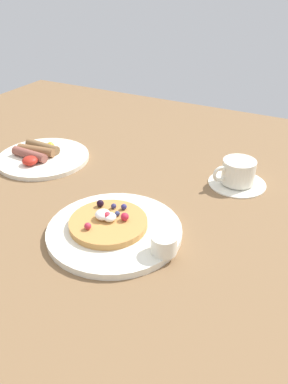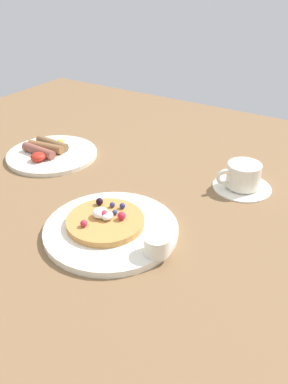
% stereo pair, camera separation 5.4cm
% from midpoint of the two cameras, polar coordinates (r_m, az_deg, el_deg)
% --- Properties ---
extents(ground_plane, '(1.58, 1.45, 0.03)m').
position_cam_midpoint_polar(ground_plane, '(0.82, -3.37, -3.48)').
color(ground_plane, brown).
extents(pancake_plate, '(0.25, 0.25, 0.01)m').
position_cam_midpoint_polar(pancake_plate, '(0.74, -2.72, -5.47)').
color(pancake_plate, white).
rests_on(pancake_plate, ground_plane).
extents(pancake_with_berries, '(0.15, 0.15, 0.03)m').
position_cam_midpoint_polar(pancake_with_berries, '(0.74, -3.57, -4.16)').
color(pancake_with_berries, '#C18642').
rests_on(pancake_with_berries, pancake_plate).
extents(syrup_ramekin, '(0.05, 0.05, 0.03)m').
position_cam_midpoint_polar(syrup_ramekin, '(0.67, 4.17, -7.66)').
color(syrup_ramekin, white).
rests_on(syrup_ramekin, pancake_plate).
extents(breakfast_plate, '(0.23, 0.23, 0.01)m').
position_cam_midpoint_polar(breakfast_plate, '(1.05, -11.72, 5.31)').
color(breakfast_plate, white).
rests_on(breakfast_plate, ground_plane).
extents(fried_breakfast, '(0.10, 0.14, 0.02)m').
position_cam_midpoint_polar(fried_breakfast, '(1.05, -12.49, 6.23)').
color(fried_breakfast, brown).
rests_on(fried_breakfast, breakfast_plate).
extents(coffee_saucer, '(0.13, 0.13, 0.01)m').
position_cam_midpoint_polar(coffee_saucer, '(0.92, 15.61, 0.72)').
color(coffee_saucer, white).
rests_on(coffee_saucer, ground_plane).
extents(coffee_cup, '(0.08, 0.09, 0.05)m').
position_cam_midpoint_polar(coffee_cup, '(0.90, 15.79, 2.40)').
color(coffee_cup, white).
rests_on(coffee_cup, coffee_saucer).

